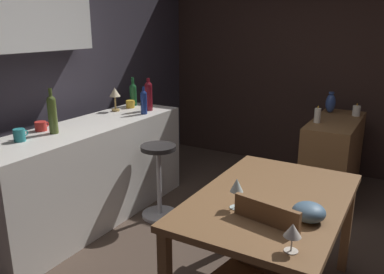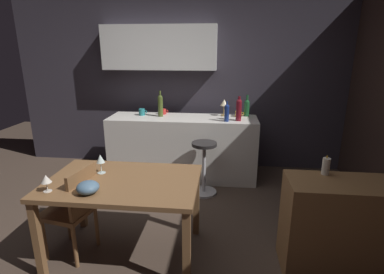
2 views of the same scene
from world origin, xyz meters
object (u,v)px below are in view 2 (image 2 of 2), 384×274
wine_bottle_cobalt (227,112)px  cup_mustard (238,114)px  bar_stool (204,167)px  wine_bottle_ruby (239,109)px  wine_glass_right (100,159)px  fruit_bowl (88,187)px  wine_bottle_olive (160,105)px  pillar_candle_short (326,166)px  chair_near_window (74,208)px  wine_glass_left (46,179)px  sideboard_cabinet (352,228)px  cup_teal (142,112)px  wine_bottle_green (247,107)px  counter_lamp (224,104)px  cup_red (163,111)px  dining_table (123,189)px

wine_bottle_cobalt → cup_mustard: (0.17, 0.31, -0.09)m
bar_stool → wine_bottle_ruby: (0.43, 0.41, 0.69)m
wine_bottle_ruby → bar_stool: bearing=-136.6°
wine_glass_right → fruit_bowl: size_ratio=1.01×
wine_bottle_olive → wine_bottle_cobalt: (0.94, -0.20, -0.04)m
pillar_candle_short → chair_near_window: bearing=-174.9°
chair_near_window → wine_glass_left: size_ratio=6.10×
wine_bottle_cobalt → sideboard_cabinet: bearing=-57.4°
wine_glass_right → cup_teal: cup_teal is taller
fruit_bowl → wine_bottle_green: 2.64m
sideboard_cabinet → wine_bottle_green: (-0.76, 1.99, 0.62)m
wine_glass_left → pillar_candle_short: (2.24, 0.40, 0.05)m
wine_bottle_ruby → wine_bottle_cobalt: (-0.16, -0.06, -0.04)m
wine_bottle_olive → wine_bottle_cobalt: wine_bottle_olive is taller
cup_teal → counter_lamp: bearing=4.1°
fruit_bowl → wine_bottle_ruby: (1.24, 1.95, 0.27)m
bar_stool → cup_red: bearing=133.2°
wine_bottle_cobalt → counter_lamp: (-0.04, 0.33, 0.05)m
bar_stool → wine_bottle_cobalt: bearing=52.3°
dining_table → pillar_candle_short: pillar_candle_short is taller
counter_lamp → wine_bottle_cobalt: bearing=-83.5°
sideboard_cabinet → wine_bottle_olive: wine_bottle_olive is taller
cup_red → fruit_bowl: bearing=-93.6°
pillar_candle_short → dining_table: bearing=-175.7°
chair_near_window → cup_teal: cup_teal is taller
wine_glass_right → wine_bottle_cobalt: wine_bottle_cobalt is taller
cup_red → cup_teal: cup_teal is taller
fruit_bowl → pillar_candle_short: size_ratio=1.04×
cup_teal → pillar_candle_short: (2.05, -1.74, -0.06)m
wine_bottle_green → wine_bottle_olive: bearing=-172.8°
wine_bottle_cobalt → fruit_bowl: bearing=-119.8°
wine_bottle_olive → dining_table: bearing=-88.5°
bar_stool → wine_bottle_olive: 1.11m
chair_near_window → dining_table: bearing=7.9°
dining_table → bar_stool: size_ratio=1.88×
dining_table → cup_teal: 1.92m
wine_bottle_olive → wine_bottle_cobalt: 0.96m
dining_table → counter_lamp: 2.17m
wine_bottle_olive → bar_stool: bearing=-39.5°
wine_bottle_olive → cup_teal: size_ratio=3.04×
wine_glass_left → fruit_bowl: 0.34m
chair_near_window → cup_mustard: 2.54m
chair_near_window → wine_bottle_olive: wine_bottle_olive is taller
chair_near_window → wine_bottle_cobalt: (1.34, 1.68, 0.55)m
cup_mustard → cup_teal: bearing=-177.5°
sideboard_cabinet → bar_stool: bearing=135.7°
sideboard_cabinet → wine_bottle_cobalt: (-1.05, 1.64, 0.62)m
sideboard_cabinet → wine_glass_left: (-2.47, -0.26, 0.43)m
cup_red → counter_lamp: size_ratio=0.54×
wine_glass_left → wine_glass_right: wine_glass_right is taller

